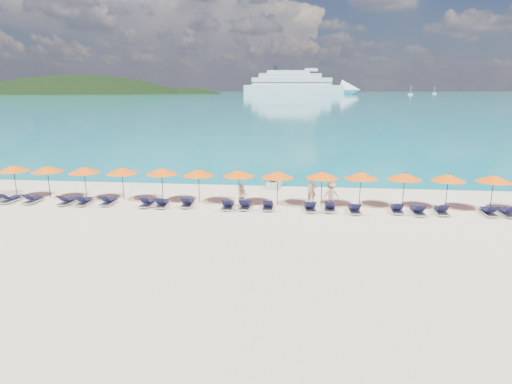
# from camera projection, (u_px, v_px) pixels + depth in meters

# --- Properties ---
(ground) EXTENTS (1400.00, 1400.00, 0.00)m
(ground) POSITION_uv_depth(u_px,v_px,m) (250.00, 226.00, 23.23)
(ground) COLOR beige
(sea) EXTENTS (1600.00, 1300.00, 0.01)m
(sea) POSITION_uv_depth(u_px,v_px,m) (300.00, 93.00, 661.07)
(sea) COLOR #1FA9B2
(sea) RESTS_ON ground
(headland_main) EXTENTS (374.00, 242.00, 126.50)m
(headland_main) POSITION_uv_depth(u_px,v_px,m) (79.00, 122.00, 584.54)
(headland_main) COLOR black
(headland_main) RESTS_ON ground
(headland_small) EXTENTS (162.00, 126.00, 85.50)m
(headland_small) POSITION_uv_depth(u_px,v_px,m) (190.00, 120.00, 587.93)
(headland_small) COLOR black
(headland_small) RESTS_ON ground
(cruise_ship) EXTENTS (149.88, 50.71, 41.23)m
(cruise_ship) POSITION_uv_depth(u_px,v_px,m) (304.00, 86.00, 533.87)
(cruise_ship) COLOR white
(cruise_ship) RESTS_ON ground
(sailboat_near) EXTENTS (5.48, 1.83, 10.05)m
(sailboat_near) POSITION_uv_depth(u_px,v_px,m) (411.00, 94.00, 489.16)
(sailboat_near) COLOR white
(sailboat_near) RESTS_ON ground
(sailboat_far) EXTENTS (5.12, 1.71, 9.38)m
(sailboat_far) POSITION_uv_depth(u_px,v_px,m) (434.00, 93.00, 582.01)
(sailboat_far) COLOR white
(sailboat_far) RESTS_ON ground
(jetski) EXTENTS (1.17, 2.21, 0.75)m
(jetski) POSITION_uv_depth(u_px,v_px,m) (274.00, 183.00, 32.34)
(jetski) COLOR #B9B9C4
(jetski) RESTS_ON ground
(beachgoer_a) EXTENTS (0.60, 0.41, 1.58)m
(beachgoer_a) POSITION_uv_depth(u_px,v_px,m) (312.00, 191.00, 27.82)
(beachgoer_a) COLOR tan
(beachgoer_a) RESTS_ON ground
(beachgoer_b) EXTENTS (0.79, 0.56, 1.47)m
(beachgoer_b) POSITION_uv_depth(u_px,v_px,m) (242.00, 195.00, 26.92)
(beachgoer_b) COLOR tan
(beachgoer_b) RESTS_ON ground
(beachgoer_c) EXTENTS (1.15, 0.65, 1.69)m
(beachgoer_c) POSITION_uv_depth(u_px,v_px,m) (331.00, 195.00, 26.56)
(beachgoer_c) COLOR tan
(beachgoer_c) RESTS_ON ground
(umbrella_0) EXTENTS (2.10, 2.10, 2.28)m
(umbrella_0) POSITION_uv_depth(u_px,v_px,m) (13.00, 168.00, 29.07)
(umbrella_0) COLOR black
(umbrella_0) RESTS_ON ground
(umbrella_1) EXTENTS (2.10, 2.10, 2.28)m
(umbrella_1) POSITION_uv_depth(u_px,v_px,m) (47.00, 169.00, 28.78)
(umbrella_1) COLOR black
(umbrella_1) RESTS_ON ground
(umbrella_2) EXTENTS (2.10, 2.10, 2.28)m
(umbrella_2) POSITION_uv_depth(u_px,v_px,m) (84.00, 170.00, 28.49)
(umbrella_2) COLOR black
(umbrella_2) RESTS_ON ground
(umbrella_3) EXTENTS (2.10, 2.10, 2.28)m
(umbrella_3) POSITION_uv_depth(u_px,v_px,m) (122.00, 171.00, 28.23)
(umbrella_3) COLOR black
(umbrella_3) RESTS_ON ground
(umbrella_4) EXTENTS (2.10, 2.10, 2.28)m
(umbrella_4) POSITION_uv_depth(u_px,v_px,m) (162.00, 171.00, 28.01)
(umbrella_4) COLOR black
(umbrella_4) RESTS_ON ground
(umbrella_5) EXTENTS (2.10, 2.10, 2.28)m
(umbrella_5) POSITION_uv_depth(u_px,v_px,m) (199.00, 173.00, 27.57)
(umbrella_5) COLOR black
(umbrella_5) RESTS_ON ground
(umbrella_6) EXTENTS (2.10, 2.10, 2.28)m
(umbrella_6) POSITION_uv_depth(u_px,v_px,m) (239.00, 173.00, 27.36)
(umbrella_6) COLOR black
(umbrella_6) RESTS_ON ground
(umbrella_7) EXTENTS (2.10, 2.10, 2.28)m
(umbrella_7) POSITION_uv_depth(u_px,v_px,m) (278.00, 174.00, 27.00)
(umbrella_7) COLOR black
(umbrella_7) RESTS_ON ground
(umbrella_8) EXTENTS (2.10, 2.10, 2.28)m
(umbrella_8) POSITION_uv_depth(u_px,v_px,m) (322.00, 175.00, 26.85)
(umbrella_8) COLOR black
(umbrella_8) RESTS_ON ground
(umbrella_9) EXTENTS (2.10, 2.10, 2.28)m
(umbrella_9) POSITION_uv_depth(u_px,v_px,m) (361.00, 175.00, 26.68)
(umbrella_9) COLOR black
(umbrella_9) RESTS_ON ground
(umbrella_10) EXTENTS (2.10, 2.10, 2.28)m
(umbrella_10) POSITION_uv_depth(u_px,v_px,m) (405.00, 176.00, 26.42)
(umbrella_10) COLOR black
(umbrella_10) RESTS_ON ground
(umbrella_11) EXTENTS (2.10, 2.10, 2.28)m
(umbrella_11) POSITION_uv_depth(u_px,v_px,m) (448.00, 177.00, 26.04)
(umbrella_11) COLOR black
(umbrella_11) RESTS_ON ground
(umbrella_12) EXTENTS (2.10, 2.10, 2.28)m
(umbrella_12) POSITION_uv_depth(u_px,v_px,m) (494.00, 178.00, 25.74)
(umbrella_12) COLOR black
(umbrella_12) RESTS_ON ground
(lounger_1) EXTENTS (0.79, 1.75, 0.66)m
(lounger_1) POSITION_uv_depth(u_px,v_px,m) (11.00, 199.00, 28.08)
(lounger_1) COLOR silver
(lounger_1) RESTS_ON ground
(lounger_2) EXTENTS (0.67, 1.72, 0.66)m
(lounger_2) POSITION_uv_depth(u_px,v_px,m) (33.00, 199.00, 27.97)
(lounger_2) COLOR silver
(lounger_2) RESTS_ON ground
(lounger_3) EXTENTS (0.74, 1.74, 0.66)m
(lounger_3) POSITION_uv_depth(u_px,v_px,m) (68.00, 201.00, 27.61)
(lounger_3) COLOR silver
(lounger_3) RESTS_ON ground
(lounger_4) EXTENTS (0.76, 1.75, 0.66)m
(lounger_4) POSITION_uv_depth(u_px,v_px,m) (84.00, 201.00, 27.53)
(lounger_4) COLOR silver
(lounger_4) RESTS_ON ground
(lounger_5) EXTENTS (0.66, 1.72, 0.66)m
(lounger_5) POSITION_uv_depth(u_px,v_px,m) (108.00, 201.00, 27.55)
(lounger_5) COLOR silver
(lounger_5) RESTS_ON ground
(lounger_6) EXTENTS (0.67, 1.72, 0.66)m
(lounger_6) POSITION_uv_depth(u_px,v_px,m) (148.00, 203.00, 27.16)
(lounger_6) COLOR silver
(lounger_6) RESTS_ON ground
(lounger_7) EXTENTS (0.76, 1.75, 0.66)m
(lounger_7) POSITION_uv_depth(u_px,v_px,m) (162.00, 203.00, 27.02)
(lounger_7) COLOR silver
(lounger_7) RESTS_ON ground
(lounger_8) EXTENTS (0.69, 1.73, 0.66)m
(lounger_8) POSITION_uv_depth(u_px,v_px,m) (188.00, 203.00, 27.10)
(lounger_8) COLOR silver
(lounger_8) RESTS_ON ground
(lounger_9) EXTENTS (0.63, 1.71, 0.66)m
(lounger_9) POSITION_uv_depth(u_px,v_px,m) (228.00, 205.00, 26.55)
(lounger_9) COLOR silver
(lounger_9) RESTS_ON ground
(lounger_10) EXTENTS (0.73, 1.74, 0.66)m
(lounger_10) POSITION_uv_depth(u_px,v_px,m) (245.00, 205.00, 26.58)
(lounger_10) COLOR silver
(lounger_10) RESTS_ON ground
(lounger_11) EXTENTS (0.64, 1.71, 0.66)m
(lounger_11) POSITION_uv_depth(u_px,v_px,m) (268.00, 206.00, 26.46)
(lounger_11) COLOR silver
(lounger_11) RESTS_ON ground
(lounger_12) EXTENTS (0.79, 1.76, 0.66)m
(lounger_12) POSITION_uv_depth(u_px,v_px,m) (310.00, 207.00, 26.15)
(lounger_12) COLOR silver
(lounger_12) RESTS_ON ground
(lounger_13) EXTENTS (0.76, 1.75, 0.66)m
(lounger_13) POSITION_uv_depth(u_px,v_px,m) (330.00, 207.00, 26.17)
(lounger_13) COLOR silver
(lounger_13) RESTS_ON ground
(lounger_14) EXTENTS (0.68, 1.72, 0.66)m
(lounger_14) POSITION_uv_depth(u_px,v_px,m) (354.00, 209.00, 25.72)
(lounger_14) COLOR silver
(lounger_14) RESTS_ON ground
(lounger_15) EXTENTS (0.73, 1.74, 0.66)m
(lounger_15) POSITION_uv_depth(u_px,v_px,m) (397.00, 209.00, 25.78)
(lounger_15) COLOR silver
(lounger_15) RESTS_ON ground
(lounger_16) EXTENTS (0.65, 1.71, 0.66)m
(lounger_16) POSITION_uv_depth(u_px,v_px,m) (418.00, 211.00, 25.38)
(lounger_16) COLOR silver
(lounger_16) RESTS_ON ground
(lounger_17) EXTENTS (0.76, 1.75, 0.66)m
(lounger_17) POSITION_uv_depth(u_px,v_px,m) (441.00, 210.00, 25.46)
(lounger_17) COLOR silver
(lounger_17) RESTS_ON ground
(lounger_18) EXTENTS (0.68, 1.72, 0.66)m
(lounger_18) POSITION_uv_depth(u_px,v_px,m) (489.00, 211.00, 25.21)
(lounger_18) COLOR silver
(lounger_18) RESTS_ON ground
(lounger_19) EXTENTS (0.66, 1.71, 0.66)m
(lounger_19) POSITION_uv_depth(u_px,v_px,m) (507.00, 212.00, 25.05)
(lounger_19) COLOR silver
(lounger_19) RESTS_ON ground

